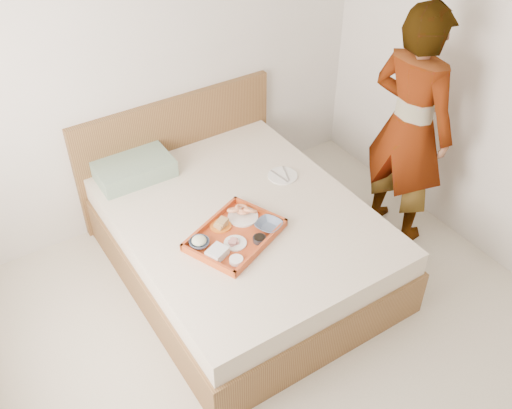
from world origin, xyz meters
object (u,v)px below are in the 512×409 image
at_px(bed, 242,241).
at_px(tray, 235,235).
at_px(dinner_plate, 283,176).
at_px(person, 410,128).

height_order(bed, tray, tray).
xyz_separation_m(dinner_plate, person, (0.77, -0.43, 0.37)).
bearing_deg(person, bed, 70.47).
relative_size(bed, dinner_plate, 9.17).
height_order(dinner_plate, person, person).
relative_size(bed, tray, 3.39).
height_order(bed, person, person).
bearing_deg(bed, person, -10.87).
bearing_deg(person, tray, 79.34).
distance_m(bed, dinner_plate, 0.58).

